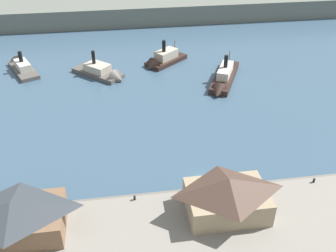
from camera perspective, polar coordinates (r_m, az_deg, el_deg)
ground_plane at (r=81.83m, az=5.05°, el=-7.96°), size 320.00×320.00×0.00m
seawall_edge at (r=78.90m, az=5.65°, el=-9.38°), size 110.00×0.80×1.00m
ferry_shed_west_terminal at (r=72.42m, az=-21.77°, el=-12.39°), size 16.84×10.95×6.84m
ferry_shed_central_terminal at (r=71.44m, az=8.77°, el=-10.03°), size 14.83×10.58×7.82m
mooring_post_center_east at (r=84.31m, az=20.76°, el=-7.52°), size 0.44×0.44×0.90m
mooring_post_center_west at (r=75.47m, az=-4.96°, el=-10.53°), size 0.44×0.44×0.90m
ferry_near_quay at (r=124.42m, az=-9.46°, el=7.70°), size 17.77×17.07×10.04m
ferry_moored_west at (r=119.60m, az=8.16°, el=6.87°), size 15.32×24.26×9.76m
ferry_departing_north at (r=136.89m, az=-20.87°, el=8.30°), size 12.51×18.78×8.71m
ferry_approaching_east at (r=131.41m, az=-0.87°, el=9.69°), size 16.29×15.11×10.27m
far_headland at (r=177.59m, az=-3.06°, el=16.80°), size 180.00×24.00×8.00m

